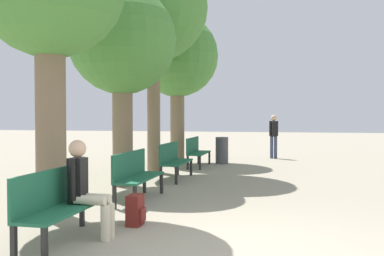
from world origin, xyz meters
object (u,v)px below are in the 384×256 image
Objects in this scene: bench_row_3 at (196,150)px; bench_row_1 at (135,172)px; bench_row_2 at (173,158)px; trash_bin at (222,150)px; backpack at (135,210)px; tree_row_3 at (177,58)px; tree_row_2 at (153,8)px; bench_row_0 at (59,201)px; person_seated at (86,186)px; pedestrian_near at (274,134)px; tree_row_1 at (122,44)px.

bench_row_1 is at bearing -90.00° from bench_row_3.
bench_row_2 is 1.87× the size of trash_bin.
tree_row_3 is at bearing 100.40° from backpack.
tree_row_3 is (-0.92, 6.85, 3.18)m from bench_row_1.
tree_row_2 is at bearing -120.28° from trash_bin.
bench_row_0 reaches higher than trash_bin.
trash_bin is at bearing 87.28° from person_seated.
bench_row_0 is at bearing -101.33° from pedestrian_near.
bench_row_0 is at bearing -78.54° from tree_row_1.
bench_row_2 reaches higher than trash_bin.
tree_row_3 is 3.08× the size of pedestrian_near.
bench_row_1 and bench_row_3 have the same top height.
bench_row_2 is 4.02m from trash_bin.
backpack is (1.59, -8.67, -3.51)m from tree_row_3.
pedestrian_near is at bearing 81.03° from backpack.
person_seated is 2.87× the size of backpack.
backpack is at bearing -69.73° from bench_row_1.
backpack is 0.27× the size of pedestrian_near.
bench_row_3 is at bearing -122.66° from trash_bin.
tree_row_2 is 3.78× the size of pedestrian_near.
bench_row_3 is 8.36m from person_seated.
trash_bin is (1.61, 5.19, -2.92)m from tree_row_1.
bench_row_1 is 3.72× the size of backpack.
person_seated is 0.78× the size of pedestrian_near.
bench_row_2 is 3.72× the size of backpack.
bench_row_2 is 1.01× the size of pedestrian_near.
tree_row_1 is at bearing -90.00° from tree_row_2.
bench_row_2 and bench_row_3 have the same top height.
bench_row_2 is at bearing -99.93° from trash_bin.
tree_row_1 is 5.12× the size of trash_bin.
tree_row_2 reaches higher than tree_row_3.
bench_row_1 reaches higher than trash_bin.
tree_row_1 is 0.90× the size of tree_row_3.
pedestrian_near is (2.40, 11.97, 0.43)m from bench_row_0.
tree_row_3 is (-0.92, 1.09, 3.18)m from bench_row_3.
pedestrian_near is at bearing 78.67° from bench_row_0.
pedestrian_near is at bearing 34.19° from tree_row_3.
tree_row_2 reaches higher than pedestrian_near.
trash_bin is at bearing 89.88° from backpack.
trash_bin is at bearing -0.35° from tree_row_3.
person_seated is at bearing -100.44° from pedestrian_near.
tree_row_3 is at bearing -145.81° from pedestrian_near.
bench_row_2 is 1.30× the size of person_seated.
pedestrian_near reaches higher than trash_bin.
backpack is (0.67, 1.05, -0.32)m from bench_row_0.
person_seated is at bearing 48.60° from bench_row_0.
bench_row_3 is 5.07m from tree_row_1.
tree_row_2 is at bearing 105.08° from backpack.
bench_row_1 is at bearing -82.37° from tree_row_3.
tree_row_1 is 8.50m from pedestrian_near.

